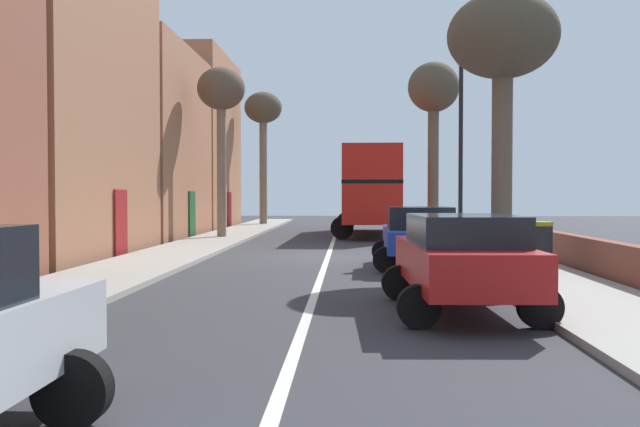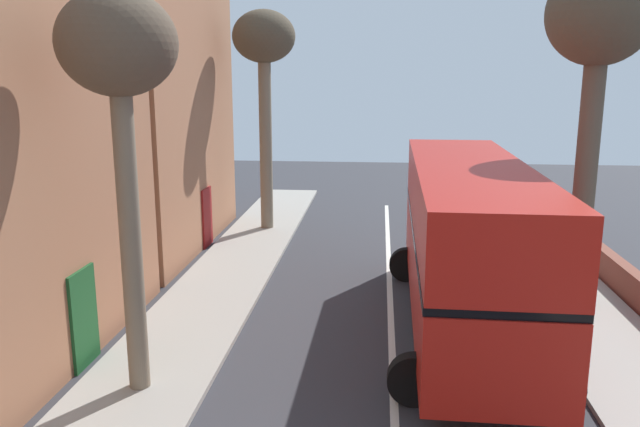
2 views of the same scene
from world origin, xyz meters
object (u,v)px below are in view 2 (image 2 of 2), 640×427
at_px(street_tree_right_3, 599,31).
at_px(street_tree_left_4, 119,64).
at_px(street_tree_left_2, 264,50).
at_px(double_decker_bus, 467,236).

height_order(street_tree_right_3, street_tree_left_4, street_tree_right_3).
bearing_deg(street_tree_left_2, street_tree_left_4, -90.70).
xyz_separation_m(street_tree_left_2, street_tree_left_4, (-0.16, -13.15, -0.72)).
bearing_deg(double_decker_bus, street_tree_right_3, 36.21).
height_order(double_decker_bus, street_tree_left_2, street_tree_left_2).
relative_size(street_tree_left_2, street_tree_left_4, 1.12).
distance_m(street_tree_left_2, street_tree_left_4, 13.17).
bearing_deg(street_tree_right_3, double_decker_bus, -143.79).
distance_m(double_decker_bus, street_tree_right_3, 6.28).
bearing_deg(double_decker_bus, street_tree_left_2, 124.17).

